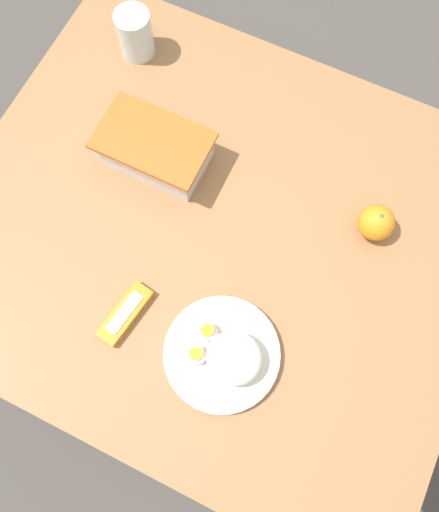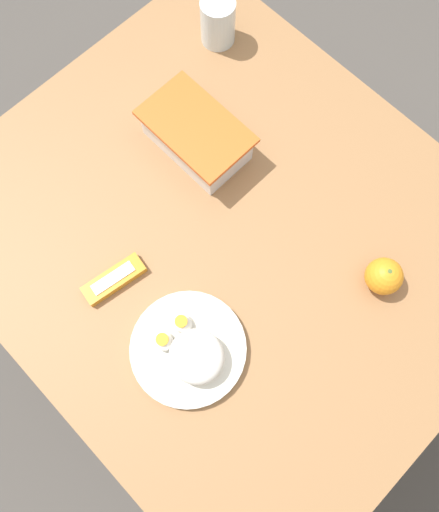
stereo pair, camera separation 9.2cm
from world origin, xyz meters
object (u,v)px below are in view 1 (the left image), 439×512
at_px(orange_fruit, 376,223).
at_px(candy_bar, 125,314).
at_px(food_container, 155,150).
at_px(drinking_glass, 135,34).
at_px(rice_plate, 225,355).

height_order(orange_fruit, candy_bar, orange_fruit).
xyz_separation_m(food_container, orange_fruit, (0.45, 0.04, 0.00)).
relative_size(food_container, candy_bar, 1.70).
bearing_deg(drinking_glass, food_container, -53.69).
xyz_separation_m(rice_plate, drinking_glass, (-0.45, 0.51, 0.03)).
bearing_deg(candy_bar, drinking_glass, 116.03).
height_order(food_container, rice_plate, food_container).
distance_m(food_container, rice_plate, 0.42).
height_order(orange_fruit, rice_plate, orange_fruit).
relative_size(rice_plate, candy_bar, 1.65).
distance_m(orange_fruit, rice_plate, 0.38).
height_order(food_container, orange_fruit, food_container).
xyz_separation_m(orange_fruit, candy_bar, (-0.35, -0.35, -0.03)).
bearing_deg(food_container, orange_fruit, 5.75).
relative_size(orange_fruit, drinking_glass, 0.68).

